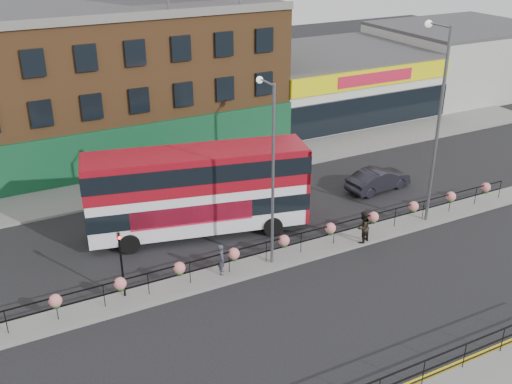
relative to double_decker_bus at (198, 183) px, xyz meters
name	(u,v)px	position (x,y,z in m)	size (l,w,h in m)	color
ground	(284,259)	(2.60, -4.58, -2.90)	(120.00, 120.00, 0.00)	black
north_pavement	(193,174)	(2.60, 7.42, -2.82)	(60.00, 4.00, 0.15)	slate
median	(284,258)	(2.60, -4.58, -2.82)	(60.00, 1.60, 0.15)	slate
yellow_line_inner	(414,381)	(2.60, -14.28, -2.89)	(60.00, 0.10, 0.01)	gold
yellow_line_outer	(417,384)	(2.60, -14.46, -2.89)	(60.00, 0.10, 0.01)	gold
brick_building	(95,80)	(-1.40, 15.37, 2.23)	(25.00, 12.21, 10.30)	brown
supermarket	(330,81)	(18.60, 15.32, -0.25)	(15.00, 12.25, 5.30)	silver
warehouse_east	(457,58)	(33.35, 15.42, 0.25)	(14.50, 12.00, 6.30)	#A2A29D
median_railing	(284,241)	(2.60, -4.58, -1.85)	(30.04, 0.56, 1.23)	black
double_decker_bus	(198,183)	(0.00, 0.00, 0.00)	(11.96, 5.29, 4.71)	white
car	(378,179)	(12.03, -0.03, -2.19)	(4.42, 1.91, 1.41)	black
pedestrian_a	(222,259)	(-0.77, -4.52, -1.97)	(0.56, 0.67, 1.55)	#32343D
pedestrian_b	(363,227)	(6.99, -5.13, -1.87)	(1.02, 0.90, 1.75)	black
lamp_column_west	(271,160)	(1.85, -4.49, 2.57)	(0.32, 1.58, 8.98)	slate
lamp_column_east	(437,109)	(11.72, -4.47, 3.59)	(0.38, 1.88, 10.70)	slate
traffic_light_median	(120,251)	(-5.40, -4.19, -0.43)	(0.15, 0.28, 3.65)	black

